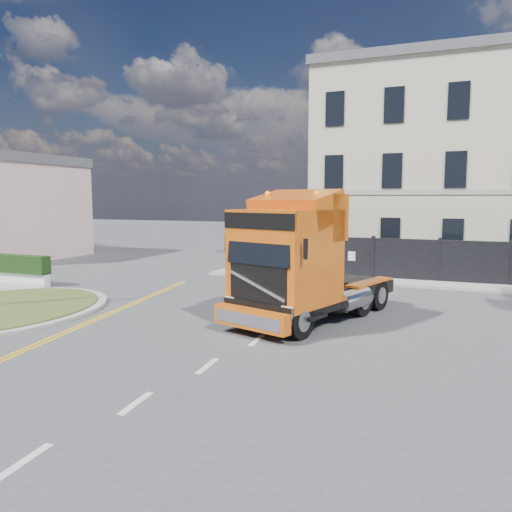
% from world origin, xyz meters
% --- Properties ---
extents(ground, '(120.00, 120.00, 0.00)m').
position_xyz_m(ground, '(0.00, 0.00, 0.00)').
color(ground, '#424244').
rests_on(ground, ground).
extents(seaside_bldg_pink, '(8.00, 8.00, 6.00)m').
position_xyz_m(seaside_bldg_pink, '(-20.00, 9.00, 3.00)').
color(seaside_bldg_pink, beige).
rests_on(seaside_bldg_pink, ground).
extents(hoarding_fence, '(18.80, 0.25, 2.00)m').
position_xyz_m(hoarding_fence, '(6.55, 9.00, 1.00)').
color(hoarding_fence, black).
rests_on(hoarding_fence, ground).
extents(georgian_building, '(12.30, 10.30, 12.80)m').
position_xyz_m(georgian_building, '(6.00, 16.50, 5.77)').
color(georgian_building, beige).
rests_on(georgian_building, ground).
extents(pavement_far, '(20.00, 1.60, 0.12)m').
position_xyz_m(pavement_far, '(6.00, 8.10, 0.06)').
color(pavement_far, '#9A9994').
rests_on(pavement_far, ground).
extents(truck, '(4.45, 7.15, 4.02)m').
position_xyz_m(truck, '(3.13, -0.52, 1.80)').
color(truck, black).
rests_on(truck, ground).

